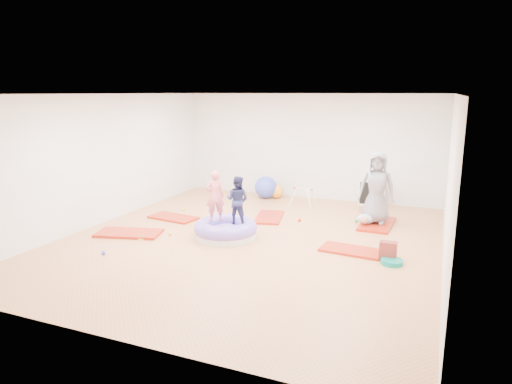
% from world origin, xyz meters
% --- Properties ---
extents(room, '(7.01, 8.01, 2.81)m').
position_xyz_m(room, '(0.00, 0.00, 1.40)').
color(room, '#C86B44').
rests_on(room, ground).
extents(gym_mat_front_left, '(1.40, 0.95, 0.05)m').
position_xyz_m(gym_mat_front_left, '(-2.42, -0.62, 0.03)').
color(gym_mat_front_left, '#B3251F').
rests_on(gym_mat_front_left, ground).
extents(gym_mat_mid_left, '(1.17, 0.70, 0.05)m').
position_xyz_m(gym_mat_mid_left, '(-2.24, 0.75, 0.02)').
color(gym_mat_mid_left, '#B3251F').
rests_on(gym_mat_mid_left, ground).
extents(gym_mat_center_back, '(0.80, 1.22, 0.05)m').
position_xyz_m(gym_mat_center_back, '(-0.21, 1.61, 0.02)').
color(gym_mat_center_back, '#B3251F').
rests_on(gym_mat_center_back, ground).
extents(gym_mat_right, '(1.15, 0.65, 0.05)m').
position_xyz_m(gym_mat_right, '(1.97, 0.08, 0.02)').
color(gym_mat_right, '#B3251F').
rests_on(gym_mat_right, ground).
extents(gym_mat_rear_right, '(0.69, 1.30, 0.05)m').
position_xyz_m(gym_mat_rear_right, '(2.16, 1.98, 0.03)').
color(gym_mat_rear_right, '#B3251F').
rests_on(gym_mat_rear_right, ground).
extents(inflatable_cushion, '(1.26, 1.26, 0.40)m').
position_xyz_m(inflatable_cushion, '(-0.51, -0.05, 0.15)').
color(inflatable_cushion, silver).
rests_on(inflatable_cushion, ground).
extents(child_pink, '(0.45, 0.42, 1.02)m').
position_xyz_m(child_pink, '(-0.74, -0.04, 0.88)').
color(child_pink, '#EA6874').
rests_on(child_pink, inflatable_cushion).
extents(child_navy, '(0.46, 0.36, 0.95)m').
position_xyz_m(child_navy, '(-0.25, -0.04, 0.84)').
color(child_navy, navy).
rests_on(child_navy, inflatable_cushion).
extents(adult_caregiver, '(0.79, 0.54, 1.55)m').
position_xyz_m(adult_caregiver, '(2.11, 1.98, 0.83)').
color(adult_caregiver, slate).
rests_on(adult_caregiver, gym_mat_rear_right).
extents(infant, '(0.37, 0.37, 0.22)m').
position_xyz_m(infant, '(1.93, 1.79, 0.16)').
color(infant, '#96BBD0').
rests_on(infant, gym_mat_rear_right).
extents(ball_pit_balls, '(4.16, 3.85, 0.08)m').
position_xyz_m(ball_pit_balls, '(-0.94, 0.34, 0.04)').
color(ball_pit_balls, green).
rests_on(ball_pit_balls, ground).
extents(exercise_ball_blue, '(0.60, 0.60, 0.60)m').
position_xyz_m(exercise_ball_blue, '(-1.03, 3.49, 0.30)').
color(exercise_ball_blue, blue).
rests_on(exercise_ball_blue, ground).
extents(exercise_ball_orange, '(0.36, 0.36, 0.36)m').
position_xyz_m(exercise_ball_orange, '(-0.75, 3.60, 0.18)').
color(exercise_ball_orange, orange).
rests_on(exercise_ball_orange, ground).
extents(infant_play_gym, '(0.60, 0.57, 0.46)m').
position_xyz_m(infant_play_gym, '(0.18, 3.00, 0.31)').
color(infant_play_gym, white).
rests_on(infant_play_gym, ground).
extents(cube_shelf, '(0.66, 0.32, 0.66)m').
position_xyz_m(cube_shelf, '(1.77, 3.79, 0.33)').
color(cube_shelf, white).
rests_on(cube_shelf, ground).
extents(balance_disc, '(0.37, 0.37, 0.08)m').
position_xyz_m(balance_disc, '(2.71, -0.28, 0.04)').
color(balance_disc, '#077A6E').
rests_on(balance_disc, ground).
extents(backpack, '(0.29, 0.18, 0.33)m').
position_xyz_m(backpack, '(2.62, -0.12, 0.17)').
color(backpack, red).
rests_on(backpack, ground).
extents(yellow_toy, '(0.20, 0.20, 0.03)m').
position_xyz_m(yellow_toy, '(-2.00, -0.75, 0.02)').
color(yellow_toy, yellow).
rests_on(yellow_toy, ground).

